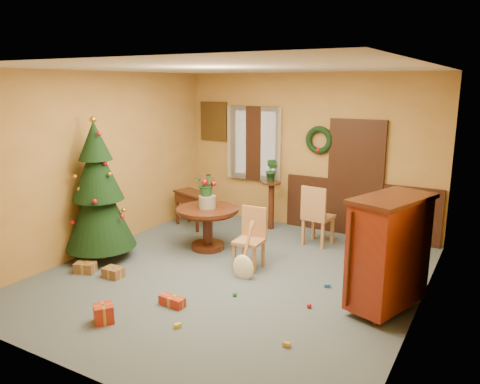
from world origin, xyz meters
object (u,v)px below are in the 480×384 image
Objects in this scene: dining_table at (208,220)px; christmas_tree at (98,193)px; chair_near at (251,236)px; writing_desk at (193,200)px; sideboard at (389,250)px.

christmas_tree is at bearing -135.79° from dining_table.
dining_table is 1.06m from chair_near.
christmas_tree is at bearing -159.09° from chair_near.
writing_desk is (-0.94, 0.90, 0.02)m from dining_table.
writing_desk is at bearing 136.32° from dining_table.
christmas_tree is at bearing -173.75° from sideboard.
chair_near is 2.13m from sideboard.
christmas_tree is 4.34m from sideboard.
christmas_tree reaches higher than chair_near.
christmas_tree reaches higher than dining_table.
chair_near is (1.00, -0.34, -0.00)m from dining_table.
chair_near is 0.41× the size of christmas_tree.
chair_near is at bearing -32.44° from writing_desk.
dining_table is at bearing -43.68° from writing_desk.
sideboard reaches higher than dining_table.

